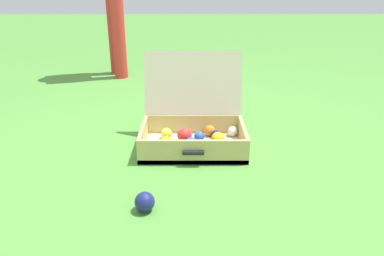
% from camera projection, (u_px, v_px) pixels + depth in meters
% --- Properties ---
extents(ground_plane, '(16.00, 16.00, 0.00)m').
position_uv_depth(ground_plane, '(196.00, 151.00, 2.03)').
color(ground_plane, '#4C8C38').
extents(open_suitcase, '(0.57, 0.51, 0.50)m').
position_uv_depth(open_suitcase, '(192.00, 127.00, 2.07)').
color(open_suitcase, beige).
rests_on(open_suitcase, ground).
extents(stray_ball_on_grass, '(0.08, 0.08, 0.08)m').
position_uv_depth(stray_ball_on_grass, '(144.00, 202.00, 1.50)').
color(stray_ball_on_grass, navy).
rests_on(stray_ball_on_grass, ground).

